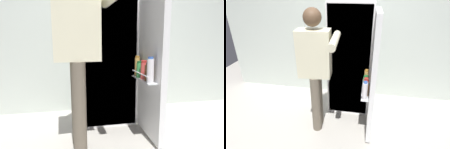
# 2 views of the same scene
# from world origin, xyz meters

# --- Properties ---
(ground_plane) EXTENTS (6.14, 6.14, 0.00)m
(ground_plane) POSITION_xyz_m (0.00, 0.00, 0.00)
(ground_plane) COLOR #B7B2A8
(kitchen_wall) EXTENTS (4.40, 0.10, 2.48)m
(kitchen_wall) POSITION_xyz_m (0.00, 0.92, 1.24)
(kitchen_wall) COLOR beige
(kitchen_wall) RESTS_ON ground_plane
(refrigerator) EXTENTS (0.66, 1.20, 1.61)m
(refrigerator) POSITION_xyz_m (0.03, 0.51, 0.80)
(refrigerator) COLOR white
(refrigerator) RESTS_ON ground_plane
(person) EXTENTS (0.53, 0.67, 1.58)m
(person) POSITION_xyz_m (-0.36, -0.08, 0.93)
(person) COLOR #665B4C
(person) RESTS_ON ground_plane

